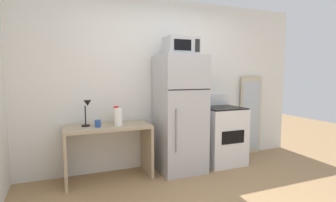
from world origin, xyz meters
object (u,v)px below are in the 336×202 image
Objects in this scene: spray_bottle at (116,117)px; microwave at (181,46)px; desk at (108,142)px; coffee_mug at (98,124)px; refrigerator at (180,114)px; desk_lamp at (87,109)px; leaning_mirror at (250,115)px; paper_towel_roll at (118,117)px; oven_range at (222,135)px.

microwave is (0.92, -0.19, 1.00)m from spray_bottle.
desk is 2.51× the size of microwave.
spray_bottle is (0.14, 0.10, 0.33)m from desk.
refrigerator reaches higher than coffee_mug.
microwave is at bearing -1.16° from coffee_mug.
desk_lamp is 0.77× the size of microwave.
coffee_mug is 0.38× the size of spray_bottle.
microwave is 1.95m from leaning_mirror.
refrigerator is at bearing -10.16° from spray_bottle.
spray_bottle is 2.47m from leaning_mirror.
desk_lamp is 0.25m from coffee_mug.
microwave is (0.00, -0.02, 0.99)m from refrigerator.
desk_lamp is at bearing 170.10° from desk.
refrigerator is 0.99m from microwave.
desk is at bearing 175.52° from microwave.
desk is at bearing 144.87° from paper_towel_roll.
desk_lamp is 0.25× the size of leaning_mirror.
coffee_mug is at bearing -156.95° from desk.
desk_lamp is 1.47× the size of paper_towel_roll.
spray_bottle reaches higher than coffee_mug.
spray_bottle reaches higher than desk.
refrigerator is 1.56× the size of oven_range.
microwave is (1.06, -0.08, 1.33)m from desk.
coffee_mug is 1.98m from oven_range.
leaning_mirror is (2.86, 0.18, -0.29)m from desk_lamp.
microwave reaches higher than desk_lamp.
microwave is 0.42× the size of oven_range.
paper_towel_roll reaches higher than desk.
desk_lamp is 3.72× the size of coffee_mug.
refrigerator is at bearing -3.33° from desk.
microwave is (1.32, -0.13, 0.86)m from desk_lamp.
refrigerator is (1.06, -0.06, 0.34)m from desk.
paper_towel_roll is (0.39, -0.14, -0.12)m from desk_lamp.
paper_towel_roll is at bearing -6.69° from coffee_mug.
coffee_mug reaches higher than desk.
microwave is 1.58m from oven_range.
desk_lamp is at bearing 175.35° from refrigerator.
leaning_mirror is at bearing 5.83° from coffee_mug.
leaning_mirror is at bearing 11.11° from microwave.
refrigerator is (0.93, 0.03, -0.01)m from paper_towel_roll.
desk_lamp is at bearing 177.80° from oven_range.
refrigerator reaches higher than desk_lamp.
desk is 1.82m from oven_range.
microwave is (1.19, -0.02, 1.05)m from coffee_mug.
spray_bottle is at bearing 8.32° from desk_lamp.
paper_towel_roll is at bearing -178.26° from refrigerator.
desk is at bearing 176.67° from refrigerator.
microwave is at bearing -168.89° from leaning_mirror.
desk is 0.37m from spray_bottle.
refrigerator is 1.23× the size of leaning_mirror.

